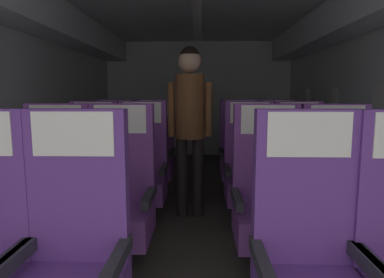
% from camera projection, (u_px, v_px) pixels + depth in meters
% --- Properties ---
extents(ground, '(3.83, 6.91, 0.02)m').
position_uv_depth(ground, '(196.00, 213.00, 3.38)').
color(ground, '#3D3833').
extents(fuselage_shell, '(3.71, 6.56, 2.26)m').
position_uv_depth(fuselage_shell, '(196.00, 51.00, 3.42)').
color(fuselage_shell, silver).
rests_on(fuselage_shell, ground).
extents(seat_a_left_aisle, '(0.49, 0.47, 1.14)m').
position_uv_depth(seat_a_left_aisle, '(72.00, 261.00, 1.46)').
color(seat_a_left_aisle, '#38383D').
rests_on(seat_a_left_aisle, ground).
extents(seat_a_right_window, '(0.49, 0.47, 1.14)m').
position_uv_depth(seat_a_right_window, '(309.00, 264.00, 1.44)').
color(seat_a_right_window, '#38383D').
rests_on(seat_a_right_window, ground).
extents(seat_b_left_window, '(0.49, 0.47, 1.14)m').
position_uv_depth(seat_b_left_window, '(55.00, 199.00, 2.32)').
color(seat_b_left_window, '#38383D').
rests_on(seat_b_left_window, ground).
extents(seat_b_left_aisle, '(0.49, 0.47, 1.14)m').
position_uv_depth(seat_b_left_aisle, '(120.00, 199.00, 2.32)').
color(seat_b_left_aisle, '#38383D').
rests_on(seat_b_left_aisle, ground).
extents(seat_b_right_aisle, '(0.49, 0.47, 1.14)m').
position_uv_depth(seat_b_right_aisle, '(337.00, 202.00, 2.27)').
color(seat_b_right_aisle, '#38383D').
rests_on(seat_b_right_aisle, ground).
extents(seat_b_right_window, '(0.49, 0.47, 1.14)m').
position_uv_depth(seat_b_right_window, '(267.00, 201.00, 2.28)').
color(seat_b_right_window, '#38383D').
rests_on(seat_b_right_window, ground).
extents(seat_c_left_window, '(0.49, 0.47, 1.14)m').
position_uv_depth(seat_c_left_window, '(93.00, 171.00, 3.17)').
color(seat_c_left_window, '#38383D').
rests_on(seat_c_left_window, ground).
extents(seat_c_left_aisle, '(0.49, 0.47, 1.14)m').
position_uv_depth(seat_c_left_aisle, '(142.00, 171.00, 3.17)').
color(seat_c_left_aisle, '#38383D').
rests_on(seat_c_left_aisle, ground).
extents(seat_c_right_aisle, '(0.49, 0.47, 1.14)m').
position_uv_depth(seat_c_right_aisle, '(299.00, 172.00, 3.14)').
color(seat_c_right_aisle, '#38383D').
rests_on(seat_c_right_aisle, ground).
extents(seat_c_right_window, '(0.49, 0.47, 1.14)m').
position_uv_depth(seat_c_right_window, '(249.00, 172.00, 3.13)').
color(seat_c_right_window, '#38383D').
rests_on(seat_c_right_window, ground).
extents(seat_d_left_window, '(0.49, 0.47, 1.14)m').
position_uv_depth(seat_d_left_window, '(116.00, 155.00, 4.03)').
color(seat_d_left_window, '#38383D').
rests_on(seat_d_left_window, ground).
extents(seat_d_left_aisle, '(0.49, 0.47, 1.14)m').
position_uv_depth(seat_d_left_aisle, '(154.00, 155.00, 4.03)').
color(seat_d_left_aisle, '#38383D').
rests_on(seat_d_left_aisle, ground).
extents(seat_d_right_aisle, '(0.49, 0.47, 1.14)m').
position_uv_depth(seat_d_right_aisle, '(278.00, 156.00, 3.98)').
color(seat_d_right_aisle, '#38383D').
rests_on(seat_d_right_aisle, ground).
extents(seat_d_right_window, '(0.49, 0.47, 1.14)m').
position_uv_depth(seat_d_right_window, '(240.00, 155.00, 4.00)').
color(seat_d_right_window, '#38383D').
rests_on(seat_d_right_window, ground).
extents(flight_attendant, '(0.43, 0.28, 1.65)m').
position_uv_depth(flight_attendant, '(190.00, 113.00, 3.18)').
color(flight_attendant, black).
rests_on(flight_attendant, ground).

